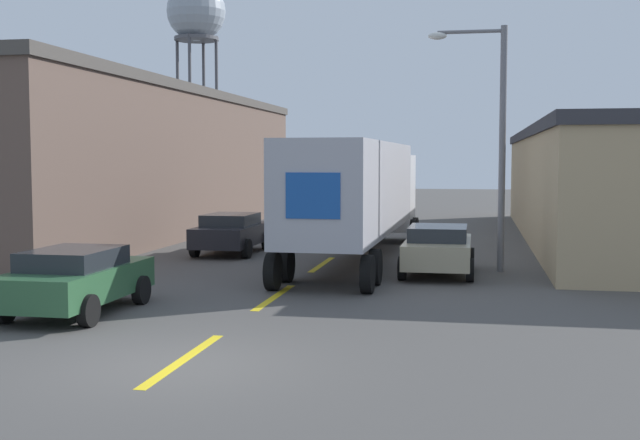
{
  "coord_description": "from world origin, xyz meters",
  "views": [
    {
      "loc": [
        4.79,
        -12.22,
        3.37
      ],
      "look_at": [
        0.97,
        7.51,
        1.85
      ],
      "focal_mm": 45.0,
      "sensor_mm": 36.0,
      "label": 1
    }
  ],
  "objects_px": {
    "parked_car_left_near": "(76,278)",
    "water_tower": "(196,15)",
    "street_lamp": "(493,129)",
    "parked_car_left_far": "(232,232)",
    "parked_car_right_mid": "(438,248)",
    "semi_truck": "(360,190)"
  },
  "relations": [
    {
      "from": "parked_car_left_near",
      "to": "street_lamp",
      "type": "relative_size",
      "value": 0.58
    },
    {
      "from": "parked_car_right_mid",
      "to": "water_tower",
      "type": "distance_m",
      "value": 53.54
    },
    {
      "from": "semi_truck",
      "to": "street_lamp",
      "type": "distance_m",
      "value": 5.08
    },
    {
      "from": "parked_car_left_near",
      "to": "water_tower",
      "type": "bearing_deg",
      "value": 106.85
    },
    {
      "from": "parked_car_left_near",
      "to": "street_lamp",
      "type": "distance_m",
      "value": 12.87
    },
    {
      "from": "semi_truck",
      "to": "parked_car_left_near",
      "type": "height_order",
      "value": "semi_truck"
    },
    {
      "from": "semi_truck",
      "to": "parked_car_left_near",
      "type": "xyz_separation_m",
      "value": [
        -4.79,
        -10.48,
        -1.59
      ]
    },
    {
      "from": "street_lamp",
      "to": "semi_truck",
      "type": "bearing_deg",
      "value": 154.63
    },
    {
      "from": "parked_car_right_mid",
      "to": "street_lamp",
      "type": "bearing_deg",
      "value": 31.68
    },
    {
      "from": "water_tower",
      "to": "street_lamp",
      "type": "relative_size",
      "value": 2.62
    },
    {
      "from": "parked_car_left_near",
      "to": "water_tower",
      "type": "relative_size",
      "value": 0.22
    },
    {
      "from": "water_tower",
      "to": "parked_car_left_far",
      "type": "bearing_deg",
      "value": -68.9
    },
    {
      "from": "parked_car_right_mid",
      "to": "parked_car_left_near",
      "type": "bearing_deg",
      "value": -135.01
    },
    {
      "from": "semi_truck",
      "to": "parked_car_left_near",
      "type": "bearing_deg",
      "value": -113.73
    },
    {
      "from": "street_lamp",
      "to": "parked_car_left_far",
      "type": "bearing_deg",
      "value": 161.85
    },
    {
      "from": "parked_car_left_far",
      "to": "street_lamp",
      "type": "height_order",
      "value": "street_lamp"
    },
    {
      "from": "semi_truck",
      "to": "water_tower",
      "type": "relative_size",
      "value": 0.79
    },
    {
      "from": "parked_car_left_near",
      "to": "parked_car_right_mid",
      "type": "distance_m",
      "value": 10.62
    },
    {
      "from": "parked_car_left_near",
      "to": "street_lamp",
      "type": "xyz_separation_m",
      "value": [
        9.05,
        8.46,
        3.49
      ]
    },
    {
      "from": "parked_car_left_near",
      "to": "parked_car_right_mid",
      "type": "bearing_deg",
      "value": 44.99
    },
    {
      "from": "parked_car_left_near",
      "to": "parked_car_left_far",
      "type": "height_order",
      "value": "same"
    },
    {
      "from": "parked_car_left_near",
      "to": "water_tower",
      "type": "height_order",
      "value": "water_tower"
    }
  ]
}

